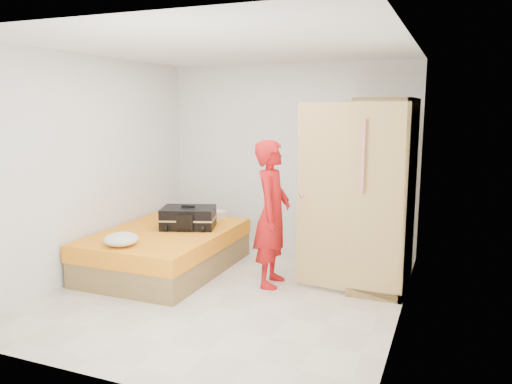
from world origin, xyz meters
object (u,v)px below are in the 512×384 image
at_px(bed, 166,250).
at_px(person, 272,214).
at_px(round_cushion, 121,239).
at_px(wardrobe, 380,198).
at_px(suitcase, 188,218).

bearing_deg(bed, person, 0.35).
height_order(bed, round_cushion, round_cushion).
bearing_deg(person, round_cushion, 111.45).
xyz_separation_m(wardrobe, person, (-1.11, -0.49, -0.17)).
bearing_deg(round_cushion, wardrobe, 25.88).
height_order(bed, wardrobe, wardrobe).
xyz_separation_m(wardrobe, round_cushion, (-2.59, -1.26, -0.43)).
height_order(suitcase, round_cushion, suitcase).
relative_size(wardrobe, round_cushion, 5.53).
bearing_deg(round_cushion, bed, 83.45).
relative_size(suitcase, round_cushion, 2.08).
bearing_deg(person, wardrobe, -72.12).
bearing_deg(wardrobe, person, -156.19).
relative_size(wardrobe, person, 1.27).
bearing_deg(suitcase, person, -29.59).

